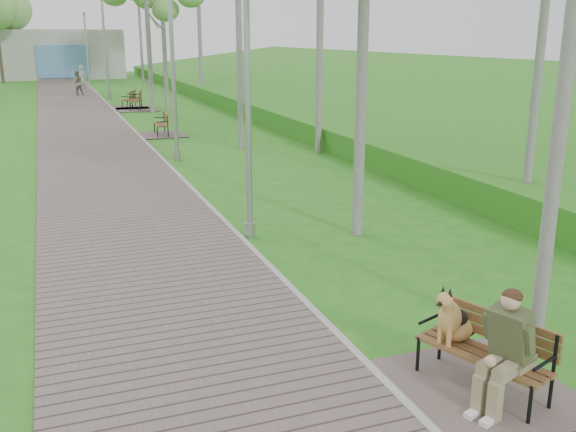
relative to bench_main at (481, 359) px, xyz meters
The scene contains 15 objects.
ground 3.27m from the bench_main, 104.45° to the left, with size 120.00×120.00×0.00m, color #2A6C1B.
walkway 24.78m from the bench_main, 95.93° to the left, with size 3.50×67.00×0.04m, color #665652.
kerb 24.66m from the bench_main, 91.88° to the left, with size 0.10×67.00×0.05m, color #999993.
embankment 25.71m from the bench_main, 64.20° to the left, with size 14.00×70.00×1.60m, color #3F9227.
building_north 54.19m from the bench_main, 92.44° to the left, with size 10.00×5.20×4.00m.
bench_main is the anchor object (origin of this frame).
bench_second 18.95m from the bench_main, 90.03° to the left, with size 1.63×1.82×1.00m.
bench_third 27.75m from the bench_main, 89.45° to the left, with size 1.94×2.15×1.19m.
bench_far 28.77m from the bench_main, 89.90° to the left, with size 1.77×1.97×1.09m.
lamp_post_near 6.27m from the bench_main, 95.90° to the left, with size 0.18×0.18×4.77m.
lamp_post_second 14.01m from the bench_main, 91.76° to the left, with size 0.21×0.21×5.45m.
lamp_post_third 34.36m from the bench_main, 90.72° to the left, with size 0.23×0.23×5.91m.
lamp_post_far 45.69m from the bench_main, 90.91° to the left, with size 0.20×0.20×5.16m.
pedestrian_near 39.24m from the bench_main, 92.35° to the left, with size 0.63×0.41×1.72m, color beige.
pedestrian_far 36.77m from the bench_main, 93.16° to the left, with size 0.75×0.58×1.54m, color gray.
Camera 1 is at (-3.10, -7.97, 3.60)m, focal length 40.00 mm.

